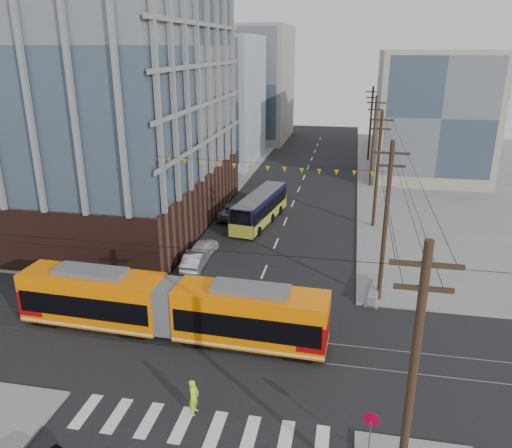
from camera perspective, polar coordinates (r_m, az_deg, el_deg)
The scene contains 16 objects.
ground at distance 26.93m, azimuth -4.59°, elevation -17.98°, with size 160.00×160.00×0.00m, color slate.
office_building at distance 51.79m, azimuth -22.73°, elevation 15.86°, with size 30.00×25.00×28.60m, color #381E16.
bg_bldg_nw_near at distance 76.42m, azimuth -6.81°, elevation 13.93°, with size 18.00×16.00×18.00m, color #8C99A5.
bg_bldg_ne_near at distance 69.70m, azimuth 19.54°, elevation 11.60°, with size 14.00×14.00×16.00m, color gray.
bg_bldg_nw_far at distance 94.84m, azimuth -1.27°, elevation 15.75°, with size 16.00×18.00×20.00m, color gray.
bg_bldg_ne_far at distance 89.77m, azimuth 19.06°, elevation 12.57°, with size 16.00×16.00×14.00m, color #8C99A5.
utility_pole_near at distance 18.28m, azimuth 17.22°, elevation -18.02°, with size 0.30×0.30×11.00m, color black.
utility_pole_far at distance 77.28m, azimuth 12.95°, elevation 11.03°, with size 0.30×0.30×11.00m, color black.
streetcar at distance 30.44m, azimuth -9.88°, elevation -9.34°, with size 18.79×2.64×3.62m, color #FF7200, non-canonical shape.
city_bus at distance 48.83m, azimuth 0.46°, elevation 1.85°, with size 2.29×10.57×3.00m, color black, non-canonical shape.
parked_car_silver at distance 39.31m, azimuth -6.96°, elevation -4.10°, with size 1.44×4.14×1.36m, color #B2B9C0.
parked_car_white at distance 41.74m, azimuth -6.05°, elevation -2.72°, with size 1.72×4.23×1.23m, color #BFB4B5.
parked_car_grey at distance 50.64m, azimuth -2.55°, elevation 1.58°, with size 2.45×5.31×1.48m, color slate.
pedestrian at distance 24.92m, azimuth -7.12°, elevation -19.03°, with size 0.66×0.43×1.80m, color #C1F920.
stop_sign at distance 22.97m, azimuth 12.86°, elevation -22.71°, with size 0.68×0.68×2.22m, color #A90021, non-canonical shape.
jersey_barrier at distance 35.98m, azimuth 13.50°, elevation -7.40°, with size 0.88×3.89×0.78m, color #585A63.
Camera 1 is at (6.07, -20.47, 16.40)m, focal length 35.00 mm.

